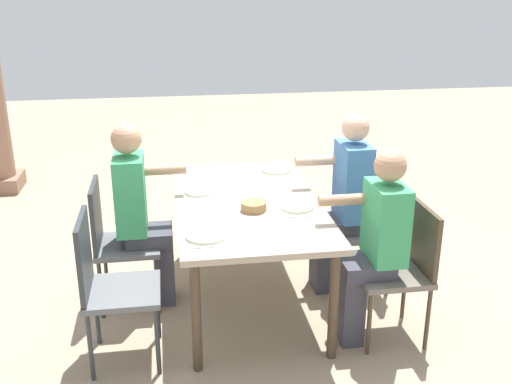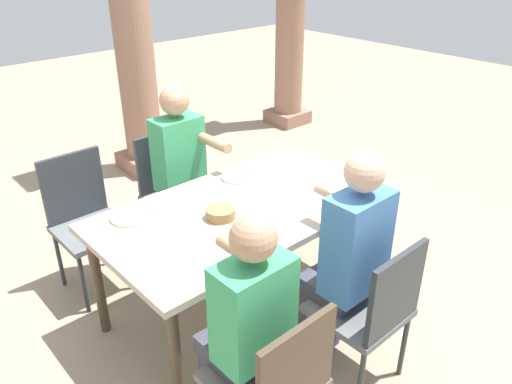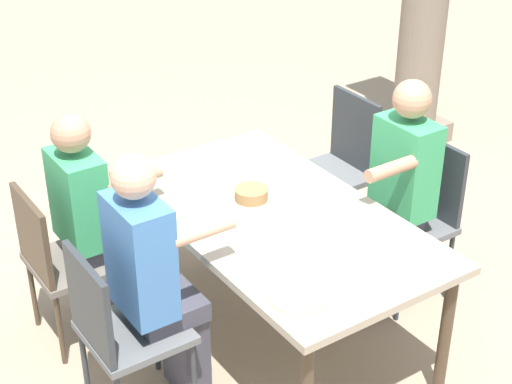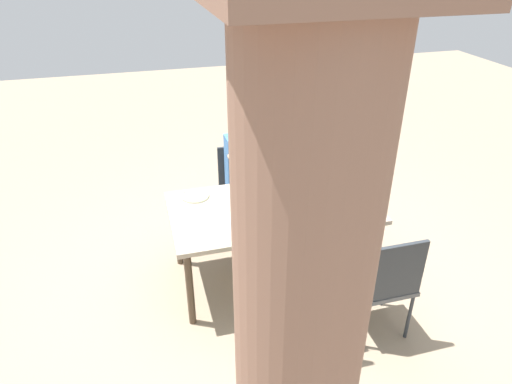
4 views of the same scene
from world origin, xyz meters
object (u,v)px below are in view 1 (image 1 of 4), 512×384
(chair_mid_north, at_px, (115,236))
(chair_mid_south, at_px, (368,221))
(bread_basket, at_px, (254,206))
(plate_2, at_px, (199,192))
(diner_man_white, at_px, (374,242))
(plate_1, at_px, (297,207))
(diner_woman_green, at_px, (343,199))
(plate_0, at_px, (206,235))
(plate_3, at_px, (277,170))
(chair_west_south, at_px, (403,263))
(diner_guest_third, at_px, (141,210))
(dining_table, at_px, (247,210))
(chair_west_north, at_px, (107,281))

(chair_mid_north, bearing_deg, chair_mid_south, -90.00)
(chair_mid_south, height_order, bread_basket, chair_mid_south)
(plate_2, bearing_deg, chair_mid_north, 102.79)
(chair_mid_south, distance_m, diner_man_white, 0.73)
(plate_1, bearing_deg, diner_woman_green, -55.71)
(plate_0, distance_m, plate_2, 0.78)
(plate_3, bearing_deg, plate_2, 122.76)
(chair_west_south, height_order, diner_guest_third, diner_guest_third)
(chair_mid_north, distance_m, plate_3, 1.38)
(dining_table, relative_size, chair_mid_north, 1.94)
(chair_mid_north, bearing_deg, diner_woman_green, -89.90)
(chair_west_south, distance_m, plate_3, 1.39)
(diner_guest_third, bearing_deg, plate_1, -104.91)
(plate_0, bearing_deg, plate_2, -0.66)
(chair_mid_north, distance_m, diner_man_white, 1.76)
(chair_west_north, xyz_separation_m, chair_mid_north, (0.69, -0.00, -0.02))
(plate_2, bearing_deg, diner_woman_green, -97.32)
(chair_mid_north, xyz_separation_m, diner_guest_third, (0.00, -0.19, 0.18))
(diner_guest_third, bearing_deg, plate_2, -72.09)
(dining_table, bearing_deg, plate_1, -123.60)
(bread_basket, bearing_deg, chair_west_south, -115.34)
(chair_mid_north, relative_size, plate_3, 3.72)
(chair_west_south, height_order, plate_1, chair_west_south)
(dining_table, bearing_deg, chair_west_south, -124.19)
(chair_west_north, xyz_separation_m, diner_man_white, (0.00, -1.62, 0.13))
(diner_woman_green, bearing_deg, dining_table, 95.64)
(chair_mid_south, relative_size, diner_guest_third, 0.69)
(plate_0, bearing_deg, diner_man_white, -92.24)
(diner_woman_green, bearing_deg, diner_man_white, 179.39)
(chair_mid_south, relative_size, plate_1, 4.13)
(chair_mid_south, xyz_separation_m, diner_man_white, (-0.68, 0.21, 0.16))
(chair_west_south, distance_m, diner_man_white, 0.26)
(dining_table, height_order, plate_2, plate_2)
(chair_west_north, bearing_deg, diner_man_white, -89.89)
(plate_1, height_order, plate_2, same)
(plate_2, relative_size, plate_3, 0.84)
(diner_woman_green, distance_m, plate_1, 0.49)
(chair_west_north, distance_m, chair_mid_south, 1.95)
(dining_table, height_order, diner_guest_third, diner_guest_third)
(diner_woman_green, xyz_separation_m, diner_guest_third, (0.00, 1.44, -0.00))
(diner_woman_green, height_order, diner_man_white, diner_woman_green)
(bread_basket, bearing_deg, plate_0, 137.71)
(plate_3, bearing_deg, chair_west_north, 134.85)
(chair_west_south, relative_size, chair_mid_north, 0.97)
(plate_1, xyz_separation_m, bread_basket, (0.01, 0.29, 0.02))
(chair_west_south, distance_m, plate_1, 0.77)
(dining_table, relative_size, chair_west_south, 2.00)
(dining_table, xyz_separation_m, chair_west_north, (-0.62, 0.92, -0.15))
(chair_west_south, bearing_deg, plate_0, 87.98)
(diner_guest_third, distance_m, plate_0, 0.76)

